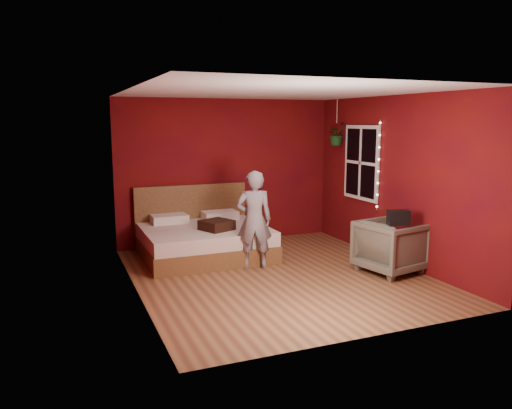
# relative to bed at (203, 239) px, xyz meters

# --- Properties ---
(floor) EXTENTS (4.50, 4.50, 0.00)m
(floor) POSITION_rel_bed_xyz_m (0.70, -1.44, -0.29)
(floor) COLOR brown
(floor) RESTS_ON ground
(room_walls) EXTENTS (4.04, 4.54, 2.62)m
(room_walls) POSITION_rel_bed_xyz_m (0.70, -1.44, 1.39)
(room_walls) COLOR maroon
(room_walls) RESTS_ON ground
(window) EXTENTS (0.05, 0.97, 1.27)m
(window) POSITION_rel_bed_xyz_m (2.66, -0.54, 1.21)
(window) COLOR white
(window) RESTS_ON room_walls
(fairy_lights) EXTENTS (0.04, 0.04, 1.45)m
(fairy_lights) POSITION_rel_bed_xyz_m (2.64, -1.07, 1.21)
(fairy_lights) COLOR silver
(fairy_lights) RESTS_ON room_walls
(bed) EXTENTS (2.00, 1.70, 1.10)m
(bed) POSITION_rel_bed_xyz_m (0.00, 0.00, 0.00)
(bed) COLOR brown
(bed) RESTS_ON ground
(person) EXTENTS (0.62, 0.49, 1.48)m
(person) POSITION_rel_bed_xyz_m (0.52, -0.94, 0.46)
(person) COLOR gray
(person) RESTS_ON ground
(armchair) EXTENTS (1.00, 0.98, 0.77)m
(armchair) POSITION_rel_bed_xyz_m (2.30, -1.92, 0.10)
(armchair) COLOR #605C4C
(armchair) RESTS_ON ground
(handbag) EXTENTS (0.32, 0.22, 0.21)m
(handbag) POSITION_rel_bed_xyz_m (2.18, -2.20, 0.59)
(handbag) COLOR black
(handbag) RESTS_ON armchair
(throw_pillow) EXTENTS (0.57, 0.57, 0.15)m
(throw_pillow) POSITION_rel_bed_xyz_m (0.12, -0.35, 0.29)
(throw_pillow) COLOR black
(throw_pillow) RESTS_ON bed
(hanging_plant) EXTENTS (0.44, 0.41, 0.83)m
(hanging_plant) POSITION_rel_bed_xyz_m (2.58, 0.14, 1.68)
(hanging_plant) COLOR silver
(hanging_plant) RESTS_ON room_walls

